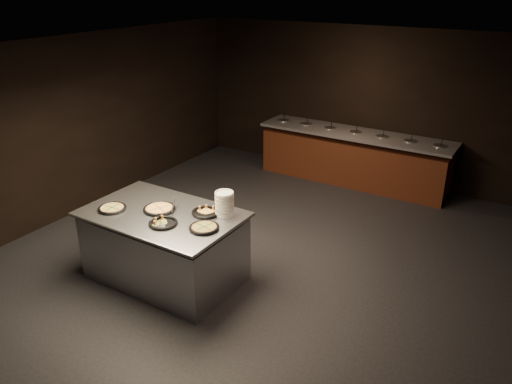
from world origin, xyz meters
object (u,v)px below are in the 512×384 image
(serving_counter, at_px, (165,247))
(plate_stack, at_px, (225,204))
(pan_cheese_whole, at_px, (159,209))
(pan_veggie_whole, at_px, (112,208))

(serving_counter, bearing_deg, plate_stack, 26.75)
(serving_counter, bearing_deg, pan_cheese_whole, 152.55)
(pan_veggie_whole, distance_m, pan_cheese_whole, 0.61)
(plate_stack, height_order, pan_veggie_whole, plate_stack)
(pan_veggie_whole, relative_size, pan_cheese_whole, 0.87)
(serving_counter, xyz_separation_m, plate_stack, (0.72, 0.36, 0.66))
(serving_counter, relative_size, plate_stack, 6.42)
(plate_stack, relative_size, pan_veggie_whole, 0.86)
(plate_stack, distance_m, pan_veggie_whole, 1.48)
(pan_veggie_whole, height_order, pan_cheese_whole, same)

